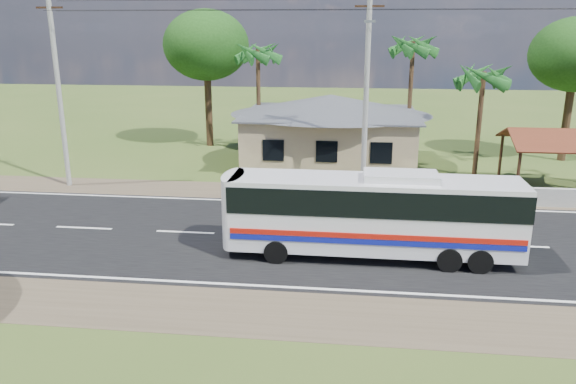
% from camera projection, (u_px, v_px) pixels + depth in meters
% --- Properties ---
extents(ground, '(120.00, 120.00, 0.00)m').
position_uv_depth(ground, '(291.00, 237.00, 23.22)').
color(ground, '#364E1B').
rests_on(ground, ground).
extents(road, '(120.00, 16.00, 0.03)m').
position_uv_depth(road, '(291.00, 237.00, 23.22)').
color(road, black).
rests_on(road, ground).
extents(house, '(12.40, 10.00, 5.00)m').
position_uv_depth(house, '(330.00, 123.00, 34.75)').
color(house, tan).
rests_on(house, ground).
extents(waiting_shed, '(5.20, 4.48, 3.35)m').
position_uv_depth(waiting_shed, '(558.00, 140.00, 29.10)').
color(waiting_shed, '#331D12').
rests_on(waiting_shed, ground).
extents(concrete_barrier, '(7.00, 0.30, 0.90)m').
position_uv_depth(concrete_barrier, '(550.00, 197.00, 27.09)').
color(concrete_barrier, '#9E9E99').
rests_on(concrete_barrier, ground).
extents(utility_poles, '(32.80, 2.22, 11.00)m').
position_uv_depth(utility_poles, '(360.00, 82.00, 27.47)').
color(utility_poles, '#9E9E99').
rests_on(utility_poles, ground).
extents(palm_near, '(2.80, 2.80, 6.70)m').
position_uv_depth(palm_near, '(484.00, 77.00, 31.03)').
color(palm_near, '#47301E').
rests_on(palm_near, ground).
extents(palm_mid, '(2.80, 2.80, 8.20)m').
position_uv_depth(palm_mid, '(413.00, 47.00, 35.30)').
color(palm_mid, '#47301E').
rests_on(palm_mid, ground).
extents(palm_far, '(2.80, 2.80, 7.70)m').
position_uv_depth(palm_far, '(258.00, 54.00, 37.03)').
color(palm_far, '#47301E').
rests_on(palm_far, ground).
extents(tree_behind_house, '(6.00, 6.00, 9.61)m').
position_uv_depth(tree_behind_house, '(206.00, 46.00, 39.26)').
color(tree_behind_house, '#47301E').
rests_on(tree_behind_house, ground).
extents(tree_behind_shed, '(5.60, 5.60, 9.02)m').
position_uv_depth(tree_behind_shed, '(576.00, 55.00, 34.79)').
color(tree_behind_shed, '#47301E').
rests_on(tree_behind_shed, ground).
extents(coach_bus, '(10.69, 2.37, 3.31)m').
position_uv_depth(coach_bus, '(375.00, 209.00, 20.70)').
color(coach_bus, silver).
rests_on(coach_bus, ground).
extents(motorcycle, '(1.77, 1.02, 0.88)m').
position_uv_depth(motorcycle, '(324.00, 187.00, 28.88)').
color(motorcycle, black).
rests_on(motorcycle, ground).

